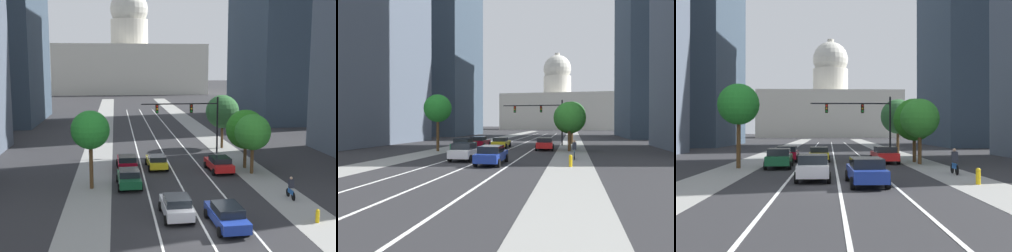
{
  "view_description": "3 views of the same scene",
  "coord_description": "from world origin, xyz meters",
  "views": [
    {
      "loc": [
        -5.37,
        -24.99,
        10.17
      ],
      "look_at": [
        1.29,
        28.17,
        2.31
      ],
      "focal_mm": 45.08,
      "sensor_mm": 36.0,
      "label": 1
    },
    {
      "loc": [
        7.67,
        -23.32,
        3.24
      ],
      "look_at": [
        -2.01,
        20.85,
        2.77
      ],
      "focal_mm": 32.87,
      "sensor_mm": 36.0,
      "label": 2
    },
    {
      "loc": [
        -0.52,
        -21.24,
        2.97
      ],
      "look_at": [
        1.24,
        25.41,
        3.38
      ],
      "focal_mm": 42.32,
      "sensor_mm": 36.0,
      "label": 3
    }
  ],
  "objects": [
    {
      "name": "sidewalk_left",
      "position": [
        -7.49,
        35.0,
        0.01
      ],
      "size": [
        3.37,
        130.0,
        0.01
      ],
      "primitive_type": "cube",
      "color": "gray",
      "rests_on": "ground"
    },
    {
      "name": "lane_stripe_left",
      "position": [
        -2.9,
        25.0,
        0.01
      ],
      "size": [
        0.16,
        90.0,
        0.01
      ],
      "primitive_type": "cube",
      "color": "white",
      "rests_on": "ground"
    },
    {
      "name": "cyclist",
      "position": [
        7.77,
        4.61,
        0.85
      ],
      "size": [
        0.36,
        1.7,
        1.72
      ],
      "rotation": [
        0.0,
        0.0,
        1.55
      ],
      "color": "black",
      "rests_on": "ground"
    },
    {
      "name": "fire_hydrant",
      "position": [
        7.49,
        -0.27,
        0.46
      ],
      "size": [
        0.26,
        0.35,
        0.91
      ],
      "color": "yellow",
      "rests_on": "ground"
    },
    {
      "name": "capitol_building",
      "position": [
        0.0,
        128.29,
        10.99
      ],
      "size": [
        51.55,
        27.0,
        37.11
      ],
      "color": "beige",
      "rests_on": "ground"
    },
    {
      "name": "street_tree_mid_right",
      "position": [
        7.24,
        14.51,
        3.85
      ],
      "size": [
        3.86,
        3.86,
        5.8
      ],
      "color": "#51381E",
      "rests_on": "ground"
    },
    {
      "name": "sidewalk_right",
      "position": [
        7.49,
        35.0,
        0.01
      ],
      "size": [
        3.37,
        130.0,
        0.01
      ],
      "primitive_type": "cube",
      "color": "gray",
      "rests_on": "ground"
    },
    {
      "name": "street_tree_near_right",
      "position": [
        7.49,
        24.57,
        4.48
      ],
      "size": [
        4.03,
        4.03,
        6.51
      ],
      "color": "#51381E",
      "rests_on": "ground"
    },
    {
      "name": "car_white",
      "position": [
        -1.45,
        1.81,
        0.79
      ],
      "size": [
        2.08,
        4.12,
        1.52
      ],
      "rotation": [
        0.0,
        0.0,
        1.59
      ],
      "color": "silver",
      "rests_on": "ground"
    },
    {
      "name": "lane_stripe_right",
      "position": [
        2.9,
        25.0,
        0.01
      ],
      "size": [
        0.16,
        90.0,
        0.01
      ],
      "primitive_type": "cube",
      "color": "white",
      "rests_on": "ground"
    },
    {
      "name": "car_yellow",
      "position": [
        -1.45,
        15.37,
        0.72
      ],
      "size": [
        2.06,
        4.31,
        1.37
      ],
      "rotation": [
        0.0,
        0.0,
        1.6
      ],
      "color": "yellow",
      "rests_on": "ground"
    },
    {
      "name": "street_tree_far_right",
      "position": [
        7.23,
        12.29,
        3.92
      ],
      "size": [
        3.35,
        3.35,
        5.62
      ],
      "color": "#51381E",
      "rests_on": "ground"
    },
    {
      "name": "street_tree_near_left",
      "position": [
        -7.44,
        9.24,
        4.87
      ],
      "size": [
        3.16,
        3.16,
        6.48
      ],
      "color": "#51381E",
      "rests_on": "ground"
    },
    {
      "name": "car_blue",
      "position": [
        1.45,
        -0.21,
        0.77
      ],
      "size": [
        2.11,
        4.77,
        1.47
      ],
      "rotation": [
        0.0,
        0.0,
        1.61
      ],
      "color": "#1E389E",
      "rests_on": "ground"
    },
    {
      "name": "car_green",
      "position": [
        -4.35,
        9.4,
        0.78
      ],
      "size": [
        2.15,
        4.41,
        1.51
      ],
      "rotation": [
        0.0,
        0.0,
        1.61
      ],
      "color": "#14512D",
      "rests_on": "ground"
    },
    {
      "name": "traffic_signal_mast",
      "position": [
        3.31,
        21.47,
        4.58
      ],
      "size": [
        8.73,
        0.39,
        6.53
      ],
      "color": "black",
      "rests_on": "ground"
    },
    {
      "name": "car_crimson",
      "position": [
        -4.35,
        15.46,
        0.76
      ],
      "size": [
        2.09,
        4.23,
        1.46
      ],
      "rotation": [
        0.0,
        0.0,
        1.59
      ],
      "color": "maroon",
      "rests_on": "ground"
    },
    {
      "name": "lane_stripe_center",
      "position": [
        0.0,
        25.0,
        0.01
      ],
      "size": [
        0.16,
        90.0,
        0.01
      ],
      "primitive_type": "cube",
      "color": "white",
      "rests_on": "ground"
    },
    {
      "name": "ground_plane",
      "position": [
        0.0,
        40.0,
        0.0
      ],
      "size": [
        400.0,
        400.0,
        0.0
      ],
      "primitive_type": "plane",
      "color": "#2B2B2D"
    },
    {
      "name": "car_red",
      "position": [
        4.36,
        13.39,
        0.77
      ],
      "size": [
        2.24,
        4.35,
        1.48
      ],
      "rotation": [
        0.0,
        0.0,
        1.62
      ],
      "color": "red",
      "rests_on": "ground"
    }
  ]
}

